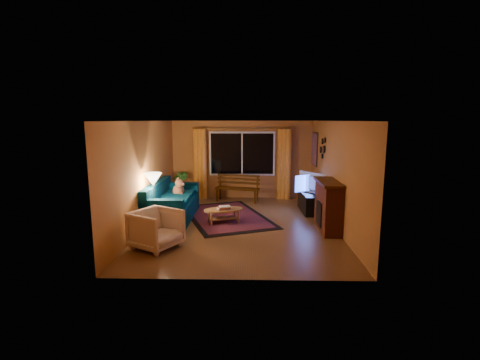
{
  "coord_description": "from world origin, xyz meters",
  "views": [
    {
      "loc": [
        0.21,
        -8.2,
        2.52
      ],
      "look_at": [
        0.0,
        0.3,
        1.05
      ],
      "focal_mm": 26.0,
      "sensor_mm": 36.0,
      "label": 1
    }
  ],
  "objects_px": {
    "bench": "(237,195)",
    "sofa": "(172,201)",
    "armchair": "(156,227)",
    "tv_console": "(309,202)",
    "coffee_table": "(223,216)",
    "floor_lamp": "(154,201)"
  },
  "relations": [
    {
      "from": "armchair",
      "to": "tv_console",
      "type": "distance_m",
      "value": 4.56
    },
    {
      "from": "bench",
      "to": "tv_console",
      "type": "xyz_separation_m",
      "value": [
        2.05,
        -1.17,
        0.06
      ]
    },
    {
      "from": "sofa",
      "to": "floor_lamp",
      "type": "height_order",
      "value": "floor_lamp"
    },
    {
      "from": "bench",
      "to": "coffee_table",
      "type": "bearing_deg",
      "value": -82.31
    },
    {
      "from": "tv_console",
      "to": "floor_lamp",
      "type": "bearing_deg",
      "value": -159.49
    },
    {
      "from": "sofa",
      "to": "armchair",
      "type": "xyz_separation_m",
      "value": [
        0.12,
        -2.06,
        -0.05
      ]
    },
    {
      "from": "coffee_table",
      "to": "tv_console",
      "type": "height_order",
      "value": "tv_console"
    },
    {
      "from": "bench",
      "to": "floor_lamp",
      "type": "xyz_separation_m",
      "value": [
        -1.86,
        -2.78,
        0.44
      ]
    },
    {
      "from": "sofa",
      "to": "coffee_table",
      "type": "distance_m",
      "value": 1.4
    },
    {
      "from": "armchair",
      "to": "coffee_table",
      "type": "xyz_separation_m",
      "value": [
        1.2,
        1.74,
        -0.25
      ]
    },
    {
      "from": "sofa",
      "to": "coffee_table",
      "type": "xyz_separation_m",
      "value": [
        1.33,
        -0.31,
        -0.3
      ]
    },
    {
      "from": "bench",
      "to": "floor_lamp",
      "type": "height_order",
      "value": "floor_lamp"
    },
    {
      "from": "bench",
      "to": "tv_console",
      "type": "relative_size",
      "value": 1.09
    },
    {
      "from": "floor_lamp",
      "to": "sofa",
      "type": "bearing_deg",
      "value": 70.72
    },
    {
      "from": "sofa",
      "to": "armchair",
      "type": "distance_m",
      "value": 2.06
    },
    {
      "from": "sofa",
      "to": "floor_lamp",
      "type": "relative_size",
      "value": 1.81
    },
    {
      "from": "bench",
      "to": "coffee_table",
      "type": "xyz_separation_m",
      "value": [
        -0.26,
        -2.33,
        -0.03
      ]
    },
    {
      "from": "floor_lamp",
      "to": "armchair",
      "type": "bearing_deg",
      "value": -73.32
    },
    {
      "from": "coffee_table",
      "to": "sofa",
      "type": "bearing_deg",
      "value": 166.73
    },
    {
      "from": "bench",
      "to": "sofa",
      "type": "height_order",
      "value": "sofa"
    },
    {
      "from": "armchair",
      "to": "coffee_table",
      "type": "distance_m",
      "value": 2.13
    },
    {
      "from": "floor_lamp",
      "to": "tv_console",
      "type": "xyz_separation_m",
      "value": [
        3.9,
        1.61,
        -0.38
      ]
    }
  ]
}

